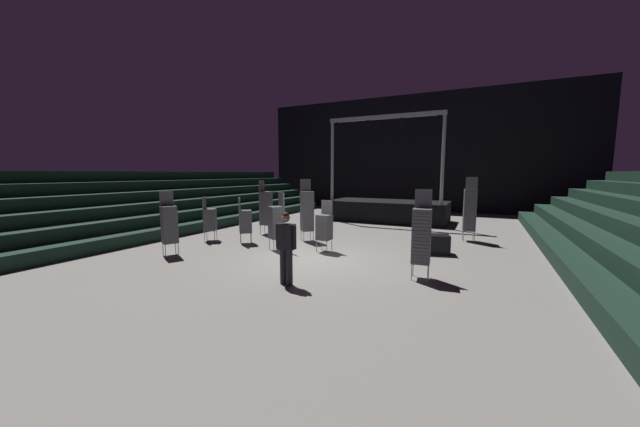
# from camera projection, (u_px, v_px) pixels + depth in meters

# --- Properties ---
(ground_plane) EXTENTS (22.00, 30.00, 0.10)m
(ground_plane) POSITION_uv_depth(u_px,v_px,m) (313.00, 259.00, 10.28)
(ground_plane) COLOR slate
(arena_end_wall) EXTENTS (22.00, 0.30, 8.00)m
(arena_end_wall) POSITION_uv_depth(u_px,v_px,m) (412.00, 153.00, 23.14)
(arena_end_wall) COLOR black
(arena_end_wall) RESTS_ON ground_plane
(bleacher_bank_left) EXTENTS (4.50, 24.00, 2.70)m
(bleacher_bank_left) POSITION_uv_depth(u_px,v_px,m) (151.00, 202.00, 14.85)
(bleacher_bank_left) COLOR black
(bleacher_bank_left) RESTS_ON ground_plane
(stage_riser) EXTENTS (6.22, 2.90, 5.52)m
(stage_riser) POSITION_uv_depth(u_px,v_px,m) (388.00, 209.00, 18.19)
(stage_riser) COLOR black
(stage_riser) RESTS_ON ground_plane
(man_with_tie) EXTENTS (0.57, 0.25, 1.73)m
(man_with_tie) POSITION_uv_depth(u_px,v_px,m) (286.00, 244.00, 7.70)
(man_with_tie) COLOR black
(man_with_tie) RESTS_ON ground_plane
(chair_stack_front_left) EXTENTS (0.50, 0.50, 2.48)m
(chair_stack_front_left) POSITION_uv_depth(u_px,v_px,m) (470.00, 209.00, 12.68)
(chair_stack_front_left) COLOR #B2B5BA
(chair_stack_front_left) RESTS_ON ground_plane
(chair_stack_front_right) EXTENTS (0.59, 0.59, 2.05)m
(chair_stack_front_right) POSITION_uv_depth(u_px,v_px,m) (169.00, 224.00, 10.49)
(chair_stack_front_right) COLOR #B2B5BA
(chair_stack_front_right) RESTS_ON ground_plane
(chair_stack_mid_left) EXTENTS (0.61, 0.61, 1.71)m
(chair_stack_mid_left) POSITION_uv_depth(u_px,v_px,m) (210.00, 219.00, 12.82)
(chair_stack_mid_left) COLOR #B2B5BA
(chair_stack_mid_left) RESTS_ON ground_plane
(chair_stack_mid_right) EXTENTS (0.46, 0.46, 1.71)m
(chair_stack_mid_right) POSITION_uv_depth(u_px,v_px,m) (324.00, 226.00, 11.02)
(chair_stack_mid_right) COLOR #B2B5BA
(chair_stack_mid_right) RESTS_ON ground_plane
(chair_stack_mid_centre) EXTENTS (0.49, 0.49, 2.31)m
(chair_stack_mid_centre) POSITION_uv_depth(u_px,v_px,m) (266.00, 208.00, 14.18)
(chair_stack_mid_centre) COLOR #B2B5BA
(chair_stack_mid_centre) RESTS_ON ground_plane
(chair_stack_rear_left) EXTENTS (0.61, 0.61, 1.96)m
(chair_stack_rear_left) POSITION_uv_depth(u_px,v_px,m) (277.00, 222.00, 11.22)
(chair_stack_rear_left) COLOR #B2B5BA
(chair_stack_rear_left) RESTS_ON ground_plane
(chair_stack_rear_right) EXTENTS (0.62, 0.62, 2.39)m
(chair_stack_rear_right) POSITION_uv_depth(u_px,v_px,m) (307.00, 210.00, 12.71)
(chair_stack_rear_right) COLOR #B2B5BA
(chair_stack_rear_right) RESTS_ON ground_plane
(chair_stack_rear_centre) EXTENTS (0.48, 0.48, 2.22)m
(chair_stack_rear_centre) POSITION_uv_depth(u_px,v_px,m) (422.00, 235.00, 8.12)
(chair_stack_rear_centre) COLOR #B2B5BA
(chair_stack_rear_centre) RESTS_ON ground_plane
(chair_stack_aisle_left) EXTENTS (0.62, 0.62, 1.71)m
(chair_stack_aisle_left) POSITION_uv_depth(u_px,v_px,m) (245.00, 221.00, 12.33)
(chair_stack_aisle_left) COLOR #B2B5BA
(chair_stack_aisle_left) RESTS_ON ground_plane
(equipment_road_case) EXTENTS (1.02, 0.80, 0.62)m
(equipment_road_case) POSITION_uv_depth(u_px,v_px,m) (435.00, 244.00, 10.80)
(equipment_road_case) COLOR black
(equipment_road_case) RESTS_ON ground_plane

